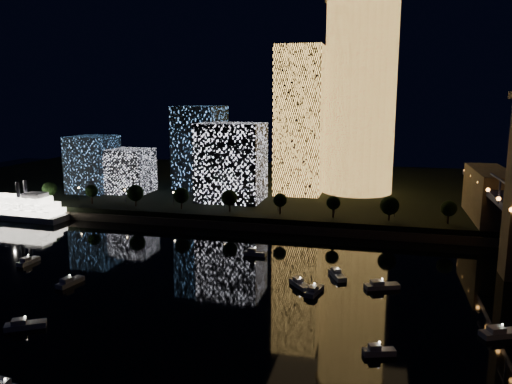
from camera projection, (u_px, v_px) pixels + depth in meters
ground at (244, 333)px, 103.77m from camera, size 520.00×520.00×0.00m
far_bank at (327, 189)px, 255.95m from camera, size 420.00×160.00×5.00m
seawall at (304, 229)px, 181.72m from camera, size 420.00×6.00×3.00m
tower_cylindrical at (360, 97)px, 227.08m from camera, size 34.00×34.00×87.92m
tower_rectangular at (300, 121)px, 225.91m from camera, size 20.84×20.84×66.31m
midrise_blocks at (182, 159)px, 227.63m from camera, size 92.19×43.19×39.96m
riverboat at (6, 208)px, 204.79m from camera, size 54.05×14.04×16.13m
motorboats at (244, 304)px, 116.74m from camera, size 131.77×85.10×2.78m
esplanade_trees at (226, 197)px, 193.29m from camera, size 165.84×6.79×8.90m
street_lamps at (224, 198)px, 199.88m from camera, size 132.70×0.70×5.65m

